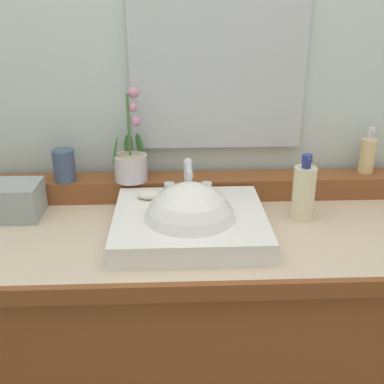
{
  "coord_description": "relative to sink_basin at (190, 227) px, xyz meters",
  "views": [
    {
      "loc": [
        -0.06,
        -1.19,
        1.5
      ],
      "look_at": [
        -0.0,
        -0.01,
        1.0
      ],
      "focal_mm": 44.14,
      "sensor_mm": 36.0,
      "label": 1
    }
  ],
  "objects": [
    {
      "name": "soap_dispenser",
      "position": [
        0.59,
        0.28,
        0.11
      ],
      "size": [
        0.05,
        0.05,
        0.15
      ],
      "color": "#DBC188",
      "rests_on": "back_ledge"
    },
    {
      "name": "back_ledge",
      "position": [
        0.01,
        0.26,
        0.01
      ],
      "size": [
        1.42,
        0.1,
        0.07
      ],
      "primitive_type": "cube",
      "color": "brown",
      "rests_on": "vanity_cabinet"
    },
    {
      "name": "lotion_bottle",
      "position": [
        0.33,
        0.09,
        0.06
      ],
      "size": [
        0.07,
        0.07,
        0.2
      ],
      "color": "beige",
      "rests_on": "vanity_cabinet"
    },
    {
      "name": "tissue_box",
      "position": [
        -0.5,
        0.14,
        0.03
      ],
      "size": [
        0.13,
        0.13,
        0.1
      ],
      "primitive_type": "cube",
      "rotation": [
        0.0,
        0.0,
        -0.01
      ],
      "color": "#929D9C",
      "rests_on": "vanity_cabinet"
    },
    {
      "name": "vanity_cabinet",
      "position": [
        0.01,
        0.04,
        -0.46
      ],
      "size": [
        1.5,
        0.58,
        0.89
      ],
      "color": "brown",
      "rests_on": "ground"
    },
    {
      "name": "tumbler_cup",
      "position": [
        -0.38,
        0.24,
        0.1
      ],
      "size": [
        0.07,
        0.07,
        0.1
      ],
      "primitive_type": "cylinder",
      "color": "#3D4E6B",
      "rests_on": "back_ledge"
    },
    {
      "name": "mirror",
      "position": [
        0.1,
        0.32,
        0.35
      ],
      "size": [
        0.54,
        0.02,
        0.45
      ],
      "primitive_type": "cube",
      "color": "silver"
    },
    {
      "name": "potted_plant",
      "position": [
        -0.17,
        0.24,
        0.11
      ],
      "size": [
        0.11,
        0.11,
        0.29
      ],
      "color": "silver",
      "rests_on": "back_ledge"
    },
    {
      "name": "wall_back",
      "position": [
        0.01,
        0.43,
        0.32
      ],
      "size": [
        3.34,
        0.2,
        2.45
      ],
      "primitive_type": "cube",
      "color": "silver",
      "rests_on": "ground"
    },
    {
      "name": "sink_basin",
      "position": [
        0.0,
        0.0,
        0.0
      ],
      "size": [
        0.41,
        0.37,
        0.28
      ],
      "color": "white",
      "rests_on": "vanity_cabinet"
    },
    {
      "name": "soap_bar",
      "position": [
        -0.11,
        0.11,
        0.05
      ],
      "size": [
        0.07,
        0.04,
        0.02
      ],
      "primitive_type": "ellipsoid",
      "color": "silver",
      "rests_on": "sink_basin"
    }
  ]
}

